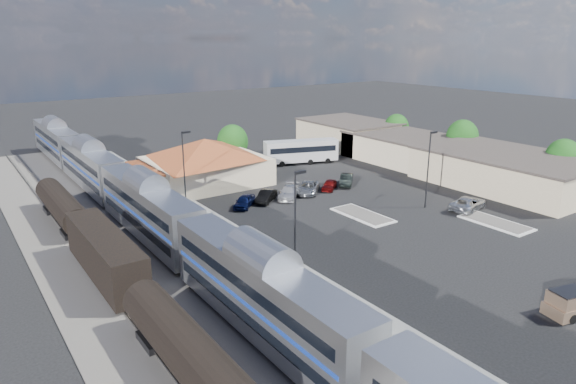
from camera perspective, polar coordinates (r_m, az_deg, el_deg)
ground at (r=54.06m, az=6.60°, el=-4.01°), size 280.00×280.00×0.00m
railbed at (r=51.14m, az=-17.89°, el=-5.91°), size 16.00×100.00×0.12m
platform at (r=52.39m, az=-7.80°, el=-4.64°), size 5.50×92.00×0.18m
passenger_train at (r=51.78m, az=-15.29°, el=-2.08°), size 3.00×104.00×5.55m
freight_cars at (r=44.78m, az=-19.64°, el=-6.77°), size 2.80×46.00×4.00m
station_depot at (r=70.12m, az=-9.22°, el=3.39°), size 18.35×12.24×6.20m
buildings_east at (r=82.43m, az=14.87°, el=4.41°), size 14.40×51.40×4.80m
traffic_island_south at (r=57.96m, az=8.29°, el=-2.53°), size 3.30×7.50×0.21m
traffic_island_north at (r=59.30m, az=22.08°, el=-3.18°), size 3.30×7.50×0.21m
lamp_plat_s at (r=41.42m, az=0.89°, el=-2.59°), size 1.08×0.25×9.00m
lamp_plat_n at (r=59.98m, az=-11.44°, el=3.18°), size 1.08×0.25×9.00m
lamp_lot at (r=60.90m, az=15.39°, el=3.11°), size 1.08×0.25×9.00m
tree_east_a at (r=77.13m, az=28.24°, el=3.39°), size 4.56×4.56×6.42m
tree_east_b at (r=85.30m, az=18.79°, el=5.82°), size 4.94×4.94×6.96m
tree_east_c at (r=94.23m, az=11.95°, el=7.02°), size 4.41×4.41×6.21m
tree_depot at (r=78.51m, az=-6.18°, el=5.59°), size 4.71×4.71×6.63m
suv at (r=62.62m, az=19.37°, el=-1.20°), size 6.13×3.87×1.58m
coach_bus at (r=80.96m, az=1.46°, el=4.66°), size 11.80×6.03×3.72m
person_a at (r=46.03m, az=-4.74°, el=-6.36°), size 0.49×0.67×1.70m
person_b at (r=41.17m, az=-1.07°, el=-9.04°), size 0.86×1.03×1.91m
parked_car_a at (r=60.30m, az=-4.88°, el=-1.03°), size 4.30×4.08×1.44m
parked_car_b at (r=62.11m, az=-2.46°, el=-0.46°), size 4.29×3.85×1.42m
parked_car_c at (r=63.55m, az=0.13°, el=-0.01°), size 5.14×5.06×1.49m
parked_car_d at (r=65.59m, az=2.27°, el=0.49°), size 5.39×5.32×1.44m
parked_car_e at (r=67.29m, az=4.61°, el=0.80°), size 3.88×3.54×1.28m
parked_car_f at (r=69.48m, az=6.50°, el=1.35°), size 4.38×4.36×1.51m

